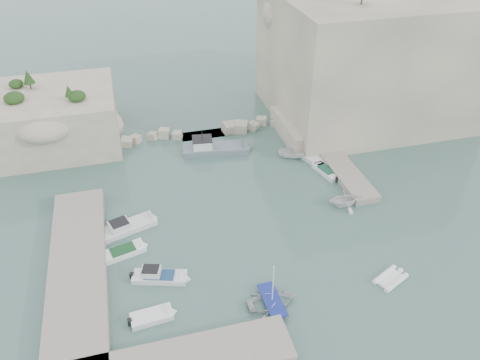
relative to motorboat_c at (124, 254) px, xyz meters
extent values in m
plane|color=#466A62|center=(12.91, -1.03, 0.00)|extent=(400.00, 400.00, 0.00)
cube|color=beige|center=(35.91, 21.97, 8.50)|extent=(26.00, 22.00, 17.00)
cube|color=beige|center=(25.91, 16.97, 1.25)|extent=(8.00, 10.00, 2.50)
cube|color=beige|center=(-7.09, 23.97, 3.50)|extent=(16.00, 14.00, 7.00)
cube|color=#9E9689|center=(-4.09, -2.03, 0.55)|extent=(5.00, 24.00, 1.10)
cube|color=#9E9689|center=(26.41, 8.97, 0.40)|extent=(3.00, 16.00, 0.80)
cube|color=beige|center=(11.91, 20.97, 0.70)|extent=(28.00, 3.00, 1.40)
imported|color=silver|center=(11.90, -9.45, 0.00)|extent=(4.46, 3.28, 0.90)
imported|color=white|center=(23.74, 1.53, 0.00)|extent=(3.91, 3.41, 2.00)
imported|color=silver|center=(21.86, 12.10, 0.00)|extent=(4.30, 2.54, 1.56)
cylinder|color=white|center=(11.90, -9.45, 2.55)|extent=(0.10, 0.10, 4.20)
cone|color=#1E4219|center=(-9.09, 25.97, 8.62)|extent=(1.40, 1.40, 1.75)
cone|color=#1E4219|center=(-4.09, 20.97, 8.30)|extent=(1.12, 1.12, 1.40)
camera|label=1|loc=(2.41, -34.55, 31.49)|focal=35.00mm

